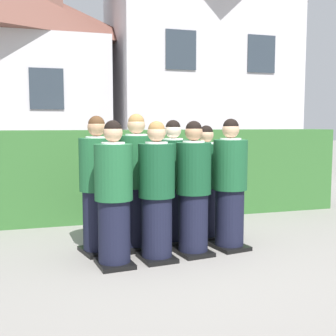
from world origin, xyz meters
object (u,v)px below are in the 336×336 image
Objects in this scene: student_rear_row_1 at (137,185)px; student_rear_row_3 at (206,185)px; student_front_row_3 at (230,187)px; student_front_row_2 at (193,191)px; student_rear_row_2 at (173,185)px; student_rear_row_0 at (98,188)px; student_front_row_1 at (157,195)px; student_front_row_0 at (114,198)px.

student_rear_row_1 is 1.09× the size of student_rear_row_3.
student_front_row_2 is at bearing -169.47° from student_front_row_3.
student_rear_row_2 is (-0.08, 0.58, 0.01)m from student_front_row_2.
student_front_row_3 reaches higher than student_rear_row_3.
student_rear_row_0 is at bearing 160.06° from student_front_row_2.
student_front_row_2 is 0.99× the size of student_rear_row_2.
student_front_row_2 is (0.49, 0.09, 0.00)m from student_front_row_1.
student_front_row_3 is at bearing 10.52° from student_front_row_1.
student_front_row_1 is 0.78m from student_rear_row_2.
student_rear_row_0 is (-1.11, 0.40, 0.03)m from student_front_row_2.
student_front_row_0 is 1.56m from student_front_row_3.
student_front_row_3 is 0.96× the size of student_rear_row_1.
student_rear_row_1 is at bearing 56.90° from student_front_row_0.
student_front_row_0 is 1.63m from student_rear_row_3.
student_front_row_1 is 0.79m from student_rear_row_0.
student_front_row_2 is 0.77m from student_rear_row_3.
student_rear_row_2 is 0.50m from student_rear_row_3.
student_rear_row_1 reaches higher than student_front_row_3.
student_rear_row_2 is 1.05× the size of student_rear_row_3.
student_front_row_1 is 0.56m from student_rear_row_1.
student_rear_row_0 is at bearing -173.49° from student_rear_row_1.
student_front_row_2 is at bearing -82.35° from student_rear_row_2.
student_rear_row_0 is (-0.62, 0.49, 0.03)m from student_front_row_1.
student_rear_row_3 is at bearing 7.68° from student_rear_row_2.
student_rear_row_0 reaches higher than student_rear_row_2.
student_rear_row_1 is at bearing -167.36° from student_rear_row_2.
student_rear_row_0 is 0.51m from student_rear_row_1.
student_rear_row_2 is at bearing 58.36° from student_front_row_1.
student_rear_row_1 is 1.05× the size of student_rear_row_2.
student_front_row_2 is (1.00, 0.16, -0.00)m from student_front_row_0.
student_rear_row_0 is 1.08× the size of student_rear_row_3.
student_rear_row_0 is (-0.10, 0.56, 0.03)m from student_front_row_0.
student_rear_row_1 reaches higher than student_rear_row_0.
student_front_row_3 is 1.67m from student_rear_row_0.
student_front_row_0 reaches higher than student_front_row_2.
student_front_row_1 is 0.95× the size of student_rear_row_1.
student_front_row_2 is at bearing -19.94° from student_rear_row_0.
student_rear_row_1 reaches higher than student_rear_row_3.
student_front_row_3 reaches higher than student_front_row_1.
student_rear_row_3 is (0.50, 0.07, -0.04)m from student_rear_row_2.
student_front_row_0 is at bearing -123.10° from student_rear_row_1.
student_rear_row_1 is (-0.11, 0.55, 0.05)m from student_front_row_1.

